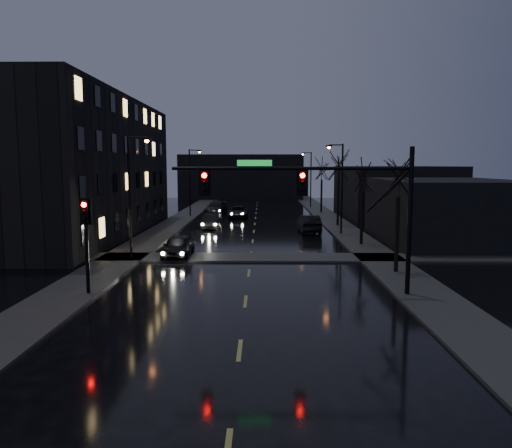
{
  "coord_description": "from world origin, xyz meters",
  "views": [
    {
      "loc": [
        0.73,
        -14.04,
        6.15
      ],
      "look_at": [
        0.45,
        10.9,
        3.2
      ],
      "focal_mm": 35.0,
      "sensor_mm": 36.0,
      "label": 1
    }
  ],
  "objects_px": {
    "oncoming_car_a": "(178,246)",
    "lead_car": "(309,224)",
    "oncoming_car_b": "(211,221)",
    "oncoming_car_d": "(216,208)",
    "oncoming_car_c": "(238,212)"
  },
  "relations": [
    {
      "from": "oncoming_car_c",
      "to": "lead_car",
      "type": "xyz_separation_m",
      "value": [
        7.13,
        -12.77,
        0.12
      ]
    },
    {
      "from": "oncoming_car_a",
      "to": "lead_car",
      "type": "xyz_separation_m",
      "value": [
        9.92,
        12.68,
        0.04
      ]
    },
    {
      "from": "oncoming_car_c",
      "to": "lead_car",
      "type": "relative_size",
      "value": 1.01
    },
    {
      "from": "oncoming_car_a",
      "to": "oncoming_car_b",
      "type": "relative_size",
      "value": 1.03
    },
    {
      "from": "oncoming_car_a",
      "to": "oncoming_car_b",
      "type": "distance_m",
      "value": 15.46
    },
    {
      "from": "oncoming_car_b",
      "to": "oncoming_car_d",
      "type": "xyz_separation_m",
      "value": [
        -0.85,
        14.22,
        0.07
      ]
    },
    {
      "from": "lead_car",
      "to": "oncoming_car_c",
      "type": "bearing_deg",
      "value": -63.74
    },
    {
      "from": "oncoming_car_c",
      "to": "lead_car",
      "type": "distance_m",
      "value": 14.63
    },
    {
      "from": "oncoming_car_a",
      "to": "oncoming_car_c",
      "type": "height_order",
      "value": "oncoming_car_a"
    },
    {
      "from": "oncoming_car_a",
      "to": "lead_car",
      "type": "distance_m",
      "value": 16.1
    },
    {
      "from": "oncoming_car_b",
      "to": "lead_car",
      "type": "height_order",
      "value": "lead_car"
    },
    {
      "from": "oncoming_car_c",
      "to": "oncoming_car_d",
      "type": "xyz_separation_m",
      "value": [
        -2.99,
        4.21,
        0.1
      ]
    },
    {
      "from": "oncoming_car_d",
      "to": "oncoming_car_c",
      "type": "bearing_deg",
      "value": -47.78
    },
    {
      "from": "oncoming_car_a",
      "to": "lead_car",
      "type": "bearing_deg",
      "value": 52.64
    },
    {
      "from": "oncoming_car_d",
      "to": "lead_car",
      "type": "relative_size",
      "value": 1.1
    }
  ]
}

